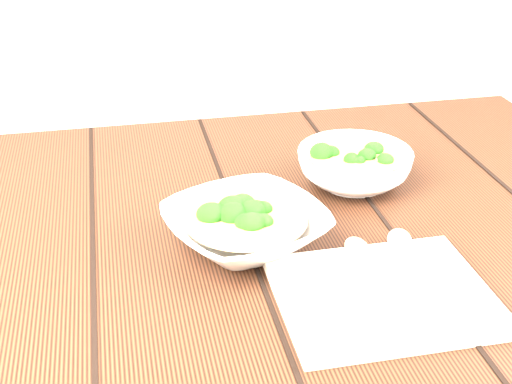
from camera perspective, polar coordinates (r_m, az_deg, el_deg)
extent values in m
cube|color=#321A0E|center=(1.01, -0.21, -3.39)|extent=(1.20, 0.80, 0.04)
cube|color=#321A0E|center=(1.65, 16.11, -6.50)|extent=(0.07, 0.07, 0.71)
imported|color=silver|center=(0.93, -0.82, -2.87)|extent=(0.26, 0.26, 0.05)
cylinder|color=brown|center=(0.93, -0.83, -2.08)|extent=(0.16, 0.16, 0.00)
ellipsoid|color=#307018|center=(0.93, 0.26, -1.49)|extent=(0.03, 0.03, 0.03)
ellipsoid|color=#307018|center=(0.95, -0.25, -0.83)|extent=(0.03, 0.03, 0.03)
ellipsoid|color=#307018|center=(0.96, -2.17, -0.58)|extent=(0.03, 0.03, 0.03)
ellipsoid|color=#307018|center=(0.93, -2.26, -1.58)|extent=(0.03, 0.03, 0.03)
ellipsoid|color=#307018|center=(0.91, -2.92, -2.35)|extent=(0.03, 0.03, 0.03)
ellipsoid|color=#307018|center=(0.88, -1.78, -3.35)|extent=(0.03, 0.03, 0.03)
ellipsoid|color=#307018|center=(0.90, 0.03, -2.55)|extent=(0.03, 0.03, 0.03)
ellipsoid|color=#307018|center=(0.91, 1.68, -2.13)|extent=(0.03, 0.03, 0.03)
imported|color=silver|center=(1.10, 7.87, 1.95)|extent=(0.21, 0.21, 0.05)
cylinder|color=brown|center=(1.09, 7.93, 2.77)|extent=(0.14, 0.14, 0.00)
ellipsoid|color=#307018|center=(1.10, 8.68, 3.21)|extent=(0.03, 0.03, 0.02)
ellipsoid|color=#307018|center=(1.11, 7.48, 3.64)|extent=(0.03, 0.03, 0.02)
ellipsoid|color=#307018|center=(1.09, 5.81, 3.15)|extent=(0.03, 0.03, 0.02)
ellipsoid|color=#307018|center=(1.07, 7.61, 2.61)|extent=(0.03, 0.03, 0.02)
ellipsoid|color=#307018|center=(1.07, 9.36, 2.53)|extent=(0.03, 0.03, 0.02)
torus|color=black|center=(1.04, -0.73, -0.30)|extent=(0.12, 0.12, 0.02)
cube|color=beige|center=(0.85, 10.15, -8.14)|extent=(0.24, 0.20, 0.01)
cylinder|color=#BBB7A5|center=(0.84, 9.37, -7.89)|extent=(0.03, 0.16, 0.01)
ellipsoid|color=#BBB7A5|center=(0.91, 8.12, -4.51)|extent=(0.04, 0.06, 0.01)
cylinder|color=#BBB7A5|center=(0.86, 11.53, -6.95)|extent=(0.06, 0.15, 0.01)
ellipsoid|color=#BBB7A5|center=(0.94, 11.41, -3.75)|extent=(0.05, 0.07, 0.01)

